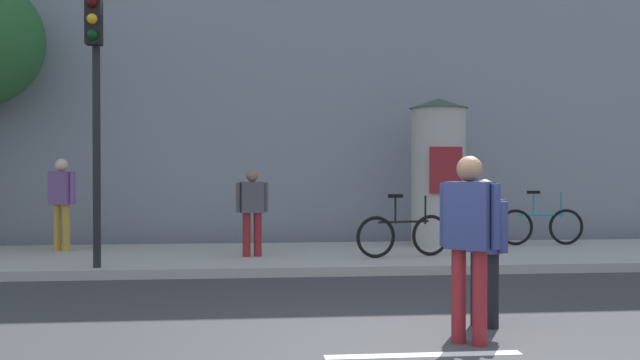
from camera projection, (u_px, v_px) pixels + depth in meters
name	position (u px, v px, depth m)	size (l,w,h in m)	color
ground_plane	(424.00, 355.00, 6.83)	(80.00, 80.00, 0.00)	#38383A
sidewalk_curb	(331.00, 257.00, 13.79)	(36.00, 4.00, 0.15)	#B2ADA3
lane_markings	(424.00, 355.00, 6.83)	(25.80, 0.16, 0.01)	silver
building_backdrop	(307.00, 45.00, 18.70)	(36.00, 5.00, 9.48)	gray
traffic_light	(95.00, 85.00, 11.60)	(0.24, 0.45, 4.16)	black
poster_column	(438.00, 171.00, 15.07)	(1.18, 1.18, 2.93)	#B2ADA3
pedestrian_in_red_top	(485.00, 242.00, 8.05)	(0.42, 0.50, 1.57)	black
pedestrian_in_light_jacket	(469.00, 233.00, 7.24)	(0.49, 0.47, 1.80)	maroon
pedestrian_near_pole	(62.00, 196.00, 14.11)	(0.55, 0.47, 1.72)	#B78C33
pedestrian_tallest	(252.00, 207.00, 13.21)	(0.56, 0.30, 1.51)	maroon
bicycle_leaning	(541.00, 226.00, 15.20)	(1.77, 0.10, 1.09)	black
bicycle_upright	(404.00, 234.00, 13.17)	(1.74, 0.47, 1.09)	black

